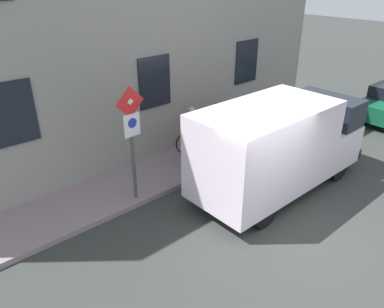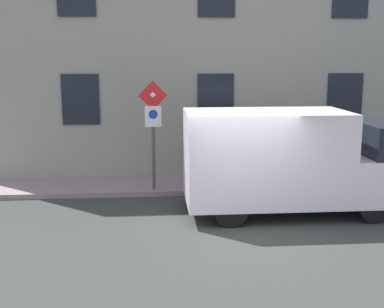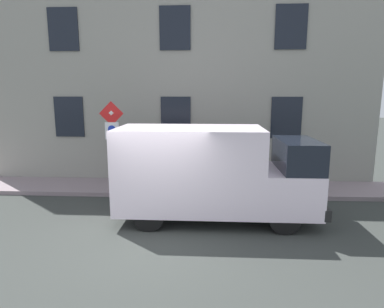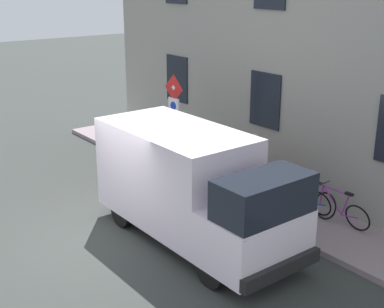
{
  "view_description": "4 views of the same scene",
  "coord_description": "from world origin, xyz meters",
  "px_view_note": "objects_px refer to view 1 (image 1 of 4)",
  "views": [
    {
      "loc": [
        -3.74,
        6.23,
        5.48
      ],
      "look_at": [
        2.64,
        0.61,
        1.24
      ],
      "focal_mm": 34.93,
      "sensor_mm": 36.0,
      "label": 1
    },
    {
      "loc": [
        -9.98,
        1.97,
        3.75
      ],
      "look_at": [
        2.61,
        0.92,
        1.27
      ],
      "focal_mm": 46.48,
      "sensor_mm": 36.0,
      "label": 2
    },
    {
      "loc": [
        -7.05,
        -1.27,
        3.39
      ],
      "look_at": [
        3.02,
        -0.71,
        1.49
      ],
      "focal_mm": 30.52,
      "sensor_mm": 36.0,
      "label": 3
    },
    {
      "loc": [
        -5.22,
        -9.91,
        5.68
      ],
      "look_at": [
        2.92,
        0.56,
        1.24
      ],
      "focal_mm": 49.56,
      "sensor_mm": 36.0,
      "label": 4
    }
  ],
  "objects_px": {
    "delivery_van": "(279,145)",
    "pedestrian": "(192,132)",
    "bicycle_orange": "(198,138)",
    "sign_post_stacked": "(132,129)",
    "bicycle_blue": "(217,131)",
    "litter_bin": "(213,149)",
    "bicycle_purple": "(235,125)"
  },
  "relations": [
    {
      "from": "delivery_van",
      "to": "bicycle_orange",
      "type": "relative_size",
      "value": 3.11
    },
    {
      "from": "sign_post_stacked",
      "to": "delivery_van",
      "type": "xyz_separation_m",
      "value": [
        -1.91,
        -3.25,
        -0.74
      ]
    },
    {
      "from": "bicycle_purple",
      "to": "litter_bin",
      "type": "xyz_separation_m",
      "value": [
        -1.0,
        2.07,
        0.08
      ]
    },
    {
      "from": "sign_post_stacked",
      "to": "bicycle_orange",
      "type": "bearing_deg",
      "value": -70.26
    },
    {
      "from": "delivery_van",
      "to": "pedestrian",
      "type": "xyz_separation_m",
      "value": [
        2.62,
        0.75,
        -0.26
      ]
    },
    {
      "from": "sign_post_stacked",
      "to": "litter_bin",
      "type": "xyz_separation_m",
      "value": [
        0.14,
        -2.88,
        -1.48
      ]
    },
    {
      "from": "bicycle_purple",
      "to": "bicycle_blue",
      "type": "distance_m",
      "value": 0.89
    },
    {
      "from": "bicycle_orange",
      "to": "sign_post_stacked",
      "type": "bearing_deg",
      "value": 27.76
    },
    {
      "from": "bicycle_purple",
      "to": "bicycle_orange",
      "type": "bearing_deg",
      "value": -1.64
    },
    {
      "from": "bicycle_blue",
      "to": "delivery_van",
      "type": "bearing_deg",
      "value": 77.94
    },
    {
      "from": "bicycle_orange",
      "to": "delivery_van",
      "type": "bearing_deg",
      "value": 99.68
    },
    {
      "from": "bicycle_purple",
      "to": "bicycle_blue",
      "type": "xyz_separation_m",
      "value": [
        0.0,
        0.89,
        0.0
      ]
    },
    {
      "from": "litter_bin",
      "to": "pedestrian",
      "type": "bearing_deg",
      "value": 33.21
    },
    {
      "from": "bicycle_purple",
      "to": "litter_bin",
      "type": "relative_size",
      "value": 1.9
    },
    {
      "from": "delivery_van",
      "to": "bicycle_blue",
      "type": "xyz_separation_m",
      "value": [
        3.05,
        -0.8,
        -0.82
      ]
    },
    {
      "from": "sign_post_stacked",
      "to": "litter_bin",
      "type": "height_order",
      "value": "sign_post_stacked"
    },
    {
      "from": "delivery_van",
      "to": "bicycle_blue",
      "type": "distance_m",
      "value": 3.26
    },
    {
      "from": "delivery_van",
      "to": "bicycle_orange",
      "type": "bearing_deg",
      "value": 91.74
    },
    {
      "from": "sign_post_stacked",
      "to": "bicycle_blue",
      "type": "height_order",
      "value": "sign_post_stacked"
    },
    {
      "from": "pedestrian",
      "to": "litter_bin",
      "type": "height_order",
      "value": "pedestrian"
    },
    {
      "from": "bicycle_orange",
      "to": "pedestrian",
      "type": "distance_m",
      "value": 0.96
    },
    {
      "from": "sign_post_stacked",
      "to": "delivery_van",
      "type": "relative_size",
      "value": 0.54
    },
    {
      "from": "bicycle_purple",
      "to": "sign_post_stacked",
      "type": "bearing_deg",
      "value": 11.32
    },
    {
      "from": "bicycle_purple",
      "to": "pedestrian",
      "type": "bearing_deg",
      "value": 8.38
    },
    {
      "from": "bicycle_purple",
      "to": "bicycle_orange",
      "type": "height_order",
      "value": "same"
    },
    {
      "from": "sign_post_stacked",
      "to": "bicycle_blue",
      "type": "relative_size",
      "value": 1.67
    },
    {
      "from": "bicycle_blue",
      "to": "pedestrian",
      "type": "bearing_deg",
      "value": 18.2
    },
    {
      "from": "delivery_van",
      "to": "litter_bin",
      "type": "relative_size",
      "value": 5.93
    },
    {
      "from": "bicycle_blue",
      "to": "bicycle_orange",
      "type": "height_order",
      "value": "same"
    },
    {
      "from": "delivery_van",
      "to": "bicycle_blue",
      "type": "relative_size",
      "value": 3.11
    },
    {
      "from": "litter_bin",
      "to": "bicycle_orange",
      "type": "bearing_deg",
      "value": -16.0
    },
    {
      "from": "bicycle_purple",
      "to": "bicycle_blue",
      "type": "bearing_deg",
      "value": -1.63
    }
  ]
}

